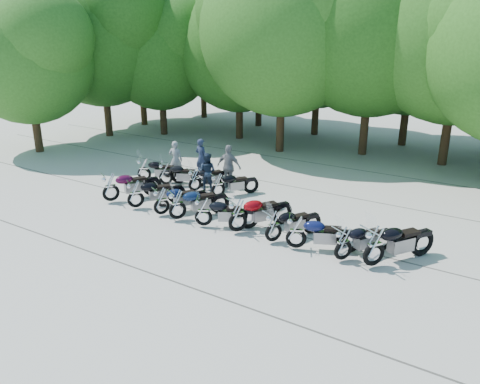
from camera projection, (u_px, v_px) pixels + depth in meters
The scene contains 31 objects.
ground at pixel (216, 236), 15.36m from camera, with size 90.00×90.00×0.00m, color #A5A095.
tree_0 at pixel (139, 45), 31.74m from camera, with size 7.50×7.50×9.21m.
tree_1 at pixel (160, 53), 28.76m from camera, with size 6.97×6.97×8.55m.
tree_2 at pixel (239, 50), 27.53m from camera, with size 7.31×7.31×8.97m.
tree_3 at pixel (283, 32), 24.06m from camera, with size 8.70×8.70×10.67m.
tree_4 at pixel (373, 25), 23.35m from camera, with size 9.13×9.13×11.20m.
tree_5 at pixel (462, 26), 21.40m from camera, with size 9.04×9.04×11.10m.
tree_9 at pixel (202, 43), 34.43m from camera, with size 7.59×7.59×9.32m.
tree_10 at pixel (259, 42), 31.24m from camera, with size 7.78×7.78×9.55m.
tree_11 at pixel (319, 46), 28.56m from camera, with size 7.56×7.56×9.28m.
tree_12 at pixel (413, 43), 25.70m from camera, with size 7.88×7.88×9.67m.
tree_16 at pixel (26, 57), 24.41m from camera, with size 6.97×6.97×8.55m.
tree_17 at pixel (101, 37), 28.00m from camera, with size 8.31×8.31×10.20m.
motorcycle_0 at pixel (110, 187), 18.15m from camera, with size 0.71×2.34×1.32m, color #3D0827, non-canonical shape.
motorcycle_1 at pixel (135, 193), 17.51m from camera, with size 0.67×2.21×1.25m, color black, non-canonical shape.
motorcycle_2 at pixel (161, 200), 16.87m from camera, with size 0.64×2.11×1.19m, color #0D173B, non-canonical shape.
motorcycle_3 at pixel (177, 204), 16.41m from camera, with size 0.69×2.26×1.28m, color #0E1D3E, non-canonical shape.
motorcycle_4 at pixel (203, 211), 15.88m from camera, with size 0.64×2.12×1.20m, color black, non-canonical shape.
motorcycle_5 at pixel (238, 214), 15.38m from camera, with size 0.73×2.40×1.35m, color maroon, non-canonical shape.
motorcycle_6 at pixel (274, 225), 14.69m from camera, with size 0.64×2.11×1.20m, color black, non-canonical shape.
motorcycle_7 at pixel (296, 231), 14.23m from camera, with size 0.67×2.21×1.25m, color #0E133F, non-canonical shape.
motorcycle_8 at pixel (344, 243), 13.51m from camera, with size 0.65×2.13×1.20m, color black, non-canonical shape.
motorcycle_9 at pixel (375, 245), 13.10m from camera, with size 0.77×2.52×1.42m, color black, non-canonical shape.
motorcycle_10 at pixel (144, 169), 20.67m from camera, with size 0.66×2.16×1.22m, color black, non-canonical shape.
motorcycle_11 at pixel (166, 173), 20.16m from camera, with size 0.63×2.07×1.17m, color black, non-canonical shape.
motorcycle_12 at pixel (195, 179), 19.32m from camera, with size 0.63×2.08×1.17m, color black, non-canonical shape.
motorcycle_13 at pixel (218, 185), 18.67m from camera, with size 0.62×2.03×1.15m, color black, non-canonical shape.
rider_0 at pixel (176, 160), 21.16m from camera, with size 0.63×0.41×1.73m, color gray.
rider_1 at pixel (207, 171), 19.60m from camera, with size 0.78×0.61×1.60m, color #1D293C.
rider_2 at pixel (229, 167), 19.75m from camera, with size 1.10×0.46×1.88m, color gray.
rider_3 at pixel (201, 158), 21.38m from camera, with size 0.65×0.42×1.77m, color #212A45.
Camera 1 is at (8.21, -11.41, 6.42)m, focal length 35.00 mm.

